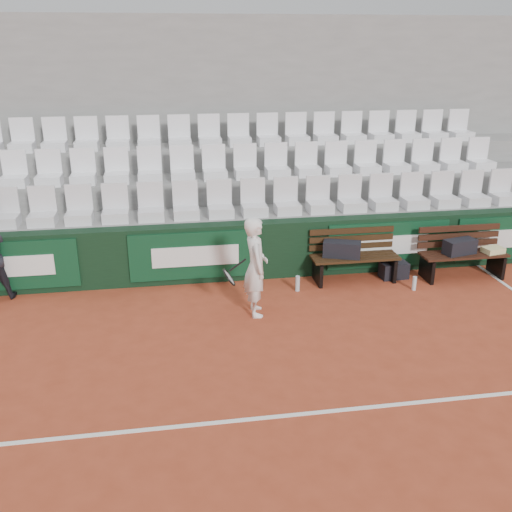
{
  "coord_description": "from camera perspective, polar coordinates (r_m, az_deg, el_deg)",
  "views": [
    {
      "loc": [
        -0.62,
        -5.16,
        3.9
      ],
      "look_at": [
        0.6,
        2.4,
        1.0
      ],
      "focal_mm": 40.0,
      "sensor_mm": 36.0,
      "label": 1
    }
  ],
  "objects": [
    {
      "name": "seat_row_front",
      "position": [
        9.97,
        -5.31,
        5.63
      ],
      "size": [
        11.9,
        0.44,
        0.63
      ],
      "primitive_type": "cube",
      "color": "silver",
      "rests_on": "grandstand_tier_front"
    },
    {
      "name": "water_bottle_near",
      "position": [
        9.48,
        4.18,
        -2.76
      ],
      "size": [
        0.07,
        0.07,
        0.26
      ],
      "primitive_type": "cylinder",
      "color": "silver",
      "rests_on": "ground"
    },
    {
      "name": "grandstand_tier_front",
      "position": [
        10.38,
        -5.23,
        1.53
      ],
      "size": [
        18.0,
        0.95,
        1.0
      ],
      "primitive_type": "cube",
      "color": "gray",
      "rests_on": "ground"
    },
    {
      "name": "sports_bag_left",
      "position": [
        9.78,
        8.58,
        0.68
      ],
      "size": [
        0.68,
        0.47,
        0.27
      ],
      "primitive_type": "cube",
      "rotation": [
        0.0,
        0.0,
        -0.35
      ],
      "color": "black",
      "rests_on": "bench_left"
    },
    {
      "name": "bench_left",
      "position": [
        9.97,
        9.8,
        -1.22
      ],
      "size": [
        1.5,
        0.56,
        0.45
      ],
      "primitive_type": "cube",
      "color": "#341F0F",
      "rests_on": "ground"
    },
    {
      "name": "bench_right",
      "position": [
        10.58,
        19.91,
        -0.88
      ],
      "size": [
        1.5,
        0.56,
        0.45
      ],
      "primitive_type": "cube",
      "color": "#351910",
      "rests_on": "ground"
    },
    {
      "name": "court_baseline",
      "position": [
        6.5,
        -1.91,
        -16.13
      ],
      "size": [
        18.0,
        0.06,
        0.01
      ],
      "primitive_type": "cube",
      "color": "white",
      "rests_on": "ground"
    },
    {
      "name": "water_bottle_far",
      "position": [
        9.85,
        15.55,
        -2.65
      ],
      "size": [
        0.07,
        0.07,
        0.24
      ],
      "primitive_type": "cylinder",
      "color": "silver",
      "rests_on": "ground"
    },
    {
      "name": "sports_bag_right",
      "position": [
        10.42,
        19.7,
        0.89
      ],
      "size": [
        0.6,
        0.38,
        0.26
      ],
      "primitive_type": "cube",
      "rotation": [
        0.0,
        0.0,
        0.23
      ],
      "color": "black",
      "rests_on": "bench_right"
    },
    {
      "name": "back_barrier",
      "position": [
        9.79,
        -4.56,
        0.35
      ],
      "size": [
        18.0,
        0.34,
        1.0
      ],
      "color": "black",
      "rests_on": "ground"
    },
    {
      "name": "grandstand_rear_wall",
      "position": [
        12.44,
        -6.39,
        12.77
      ],
      "size": [
        18.0,
        0.3,
        4.4
      ],
      "primitive_type": "cube",
      "color": "gray",
      "rests_on": "ground"
    },
    {
      "name": "ground",
      "position": [
        6.5,
        -1.91,
        -16.15
      ],
      "size": [
        80.0,
        80.0,
        0.0
      ],
      "primitive_type": "plane",
      "color": "#A64025",
      "rests_on": "ground"
    },
    {
      "name": "grandstand_tier_back",
      "position": [
        12.07,
        -5.98,
        6.48
      ],
      "size": [
        18.0,
        0.95,
        1.9
      ],
      "primitive_type": "cube",
      "color": "gray",
      "rests_on": "ground"
    },
    {
      "name": "grandstand_tier_mid",
      "position": [
        11.21,
        -5.64,
        4.19
      ],
      "size": [
        18.0,
        0.95,
        1.45
      ],
      "primitive_type": "cube",
      "color": "gray",
      "rests_on": "ground"
    },
    {
      "name": "sports_bag_ground",
      "position": [
        10.25,
        13.62,
        -1.38
      ],
      "size": [
        0.48,
        0.31,
        0.28
      ],
      "primitive_type": "cube",
      "rotation": [
        0.0,
        0.0,
        0.06
      ],
      "color": "black",
      "rests_on": "ground"
    },
    {
      "name": "seat_row_mid",
      "position": [
        10.79,
        -5.77,
        9.23
      ],
      "size": [
        11.9,
        0.44,
        0.63
      ],
      "primitive_type": "cube",
      "color": "white",
      "rests_on": "grandstand_tier_mid"
    },
    {
      "name": "tennis_player",
      "position": [
        8.44,
        -0.05,
        -1.1
      ],
      "size": [
        0.68,
        0.56,
        1.52
      ],
      "color": "white",
      "rests_on": "ground"
    },
    {
      "name": "seat_row_back",
      "position": [
        11.65,
        -6.16,
        12.31
      ],
      "size": [
        11.9,
        0.44,
        0.63
      ],
      "primitive_type": "cube",
      "color": "white",
      "rests_on": "grandstand_tier_back"
    },
    {
      "name": "towel",
      "position": [
        10.71,
        22.62,
        0.56
      ],
      "size": [
        0.39,
        0.31,
        0.1
      ],
      "primitive_type": "cube",
      "rotation": [
        0.0,
        0.0,
        0.2
      ],
      "color": "#D4CD89",
      "rests_on": "bench_right"
    }
  ]
}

